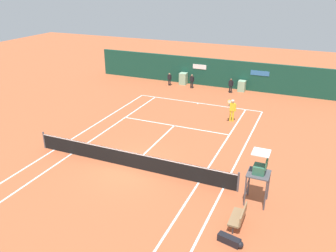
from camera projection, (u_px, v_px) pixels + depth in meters
name	position (u px, v px, depth m)	size (l,w,h in m)	color
ground_plane	(135.00, 162.00, 19.66)	(80.00, 80.00, 0.01)	#B25633
tennis_net	(130.00, 159.00, 18.97)	(12.10, 0.10, 1.07)	#4C4C51
sponsor_back_wall	(216.00, 73.00, 33.00)	(25.00, 1.02, 2.67)	#144233
umpire_chair	(259.00, 171.00, 15.49)	(1.00, 1.00, 2.65)	#47474C
player_bench	(239.00, 216.00, 14.40)	(0.54, 1.29, 0.88)	#38383D
equipment_bag	(231.00, 241.00, 13.55)	(1.07, 0.49, 0.32)	black
player_on_baseline	(232.00, 109.00, 24.94)	(0.53, 0.77, 1.86)	yellow
ball_kid_right_post	(192.00, 80.00, 32.68)	(0.45, 0.19, 1.34)	black
ball_kid_left_post	(231.00, 85.00, 31.31)	(0.45, 0.19, 1.35)	black
ball_kid_centre_post	(169.00, 78.00, 33.54)	(0.41, 0.17, 1.24)	black
tennis_ball_mid_court	(229.00, 117.00, 25.93)	(0.07, 0.07, 0.07)	#CCE033
tennis_ball_near_service_line	(123.00, 119.00, 25.58)	(0.07, 0.07, 0.07)	#CCE033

